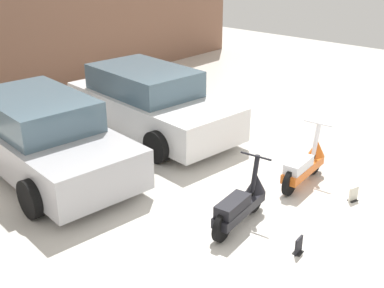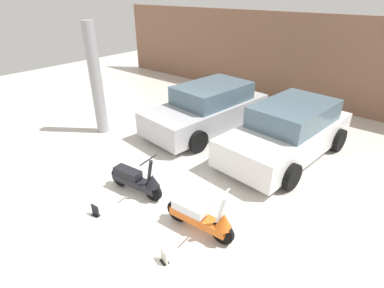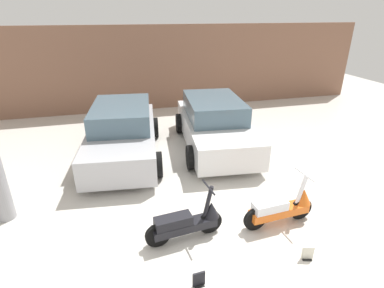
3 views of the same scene
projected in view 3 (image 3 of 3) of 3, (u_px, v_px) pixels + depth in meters
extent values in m
plane|color=silver|center=(215.00, 257.00, 5.20)|extent=(28.00, 28.00, 0.00)
cube|color=#845B47|center=(147.00, 69.00, 12.45)|extent=(19.60, 0.12, 3.45)
cylinder|color=black|center=(210.00, 222.00, 5.72)|extent=(0.47, 0.13, 0.46)
cylinder|color=black|center=(158.00, 235.00, 5.38)|extent=(0.47, 0.13, 0.46)
cube|color=black|center=(185.00, 226.00, 5.52)|extent=(1.24, 0.42, 0.16)
cube|color=black|center=(173.00, 221.00, 5.38)|extent=(0.70, 0.35, 0.18)
cylinder|color=black|center=(208.00, 202.00, 5.51)|extent=(0.22, 0.10, 0.66)
cylinder|color=black|center=(208.00, 187.00, 5.38)|extent=(0.09, 0.54, 0.03)
cone|color=black|center=(211.00, 209.00, 5.60)|extent=(0.34, 0.34, 0.30)
cylinder|color=black|center=(301.00, 209.00, 6.10)|extent=(0.48, 0.12, 0.47)
cylinder|color=black|center=(255.00, 219.00, 5.79)|extent=(0.48, 0.12, 0.47)
cube|color=orange|center=(279.00, 211.00, 5.92)|extent=(1.25, 0.38, 0.16)
cube|color=white|center=(270.00, 206.00, 5.78)|extent=(0.71, 0.33, 0.19)
cylinder|color=white|center=(302.00, 189.00, 5.89)|extent=(0.22, 0.10, 0.67)
cylinder|color=white|center=(304.00, 174.00, 5.75)|extent=(0.07, 0.55, 0.03)
cone|color=orange|center=(304.00, 196.00, 5.98)|extent=(0.34, 0.34, 0.31)
cube|color=#B7B7BC|center=(123.00, 139.00, 8.66)|extent=(2.29, 4.53, 0.73)
cube|color=slate|center=(121.00, 114.00, 8.63)|extent=(1.86, 2.60, 0.57)
cylinder|color=black|center=(158.00, 165.00, 7.64)|extent=(0.30, 0.69, 0.66)
cylinder|color=black|center=(81.00, 170.00, 7.40)|extent=(0.30, 0.69, 0.66)
cylinder|color=black|center=(155.00, 127.00, 10.09)|extent=(0.30, 0.69, 0.66)
cylinder|color=black|center=(97.00, 130.00, 9.84)|extent=(0.30, 0.69, 0.66)
cube|color=white|center=(215.00, 130.00, 9.28)|extent=(2.26, 4.53, 0.73)
cube|color=slate|center=(214.00, 107.00, 9.25)|extent=(1.84, 2.60, 0.57)
cylinder|color=black|center=(259.00, 153.00, 8.28)|extent=(0.30, 0.69, 0.67)
cylinder|color=black|center=(191.00, 157.00, 8.01)|extent=(0.30, 0.69, 0.67)
cylinder|color=black|center=(232.00, 120.00, 10.72)|extent=(0.30, 0.69, 0.67)
cylinder|color=black|center=(180.00, 123.00, 10.46)|extent=(0.30, 0.69, 0.67)
cube|color=black|center=(199.00, 285.00, 4.67)|extent=(0.17, 0.13, 0.01)
cube|color=black|center=(199.00, 279.00, 4.62)|extent=(0.20, 0.05, 0.26)
cube|color=black|center=(307.00, 258.00, 5.17)|extent=(0.19, 0.16, 0.01)
cube|color=silver|center=(308.00, 253.00, 5.12)|extent=(0.20, 0.08, 0.26)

